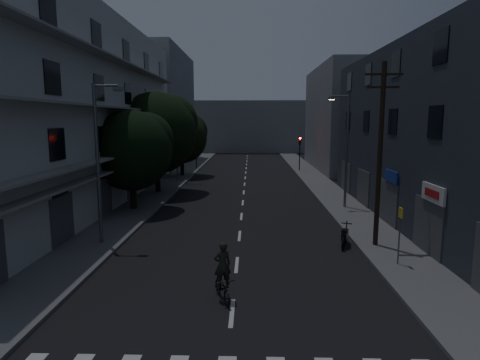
{
  "coord_description": "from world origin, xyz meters",
  "views": [
    {
      "loc": [
        0.61,
        -10.6,
        6.41
      ],
      "look_at": [
        0.0,
        12.0,
        3.0
      ],
      "focal_mm": 30.0,
      "sensor_mm": 36.0,
      "label": 1
    }
  ],
  "objects_px": {
    "utility_pole": "(380,152)",
    "motorcycle": "(345,237)",
    "cyclist": "(223,281)",
    "bus_stop_sign": "(400,225)"
  },
  "relations": [
    {
      "from": "utility_pole",
      "to": "motorcycle",
      "type": "bearing_deg",
      "value": 174.4
    },
    {
      "from": "motorcycle",
      "to": "cyclist",
      "type": "relative_size",
      "value": 0.84
    },
    {
      "from": "motorcycle",
      "to": "cyclist",
      "type": "bearing_deg",
      "value": -112.86
    },
    {
      "from": "utility_pole",
      "to": "motorcycle",
      "type": "relative_size",
      "value": 4.96
    },
    {
      "from": "utility_pole",
      "to": "bus_stop_sign",
      "type": "height_order",
      "value": "utility_pole"
    },
    {
      "from": "motorcycle",
      "to": "cyclist",
      "type": "xyz_separation_m",
      "value": [
        -5.81,
        -6.35,
        0.25
      ]
    },
    {
      "from": "motorcycle",
      "to": "cyclist",
      "type": "distance_m",
      "value": 8.61
    },
    {
      "from": "bus_stop_sign",
      "to": "cyclist",
      "type": "bearing_deg",
      "value": -155.22
    },
    {
      "from": "cyclist",
      "to": "utility_pole",
      "type": "bearing_deg",
      "value": 19.56
    },
    {
      "from": "bus_stop_sign",
      "to": "motorcycle",
      "type": "bearing_deg",
      "value": 119.51
    }
  ]
}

